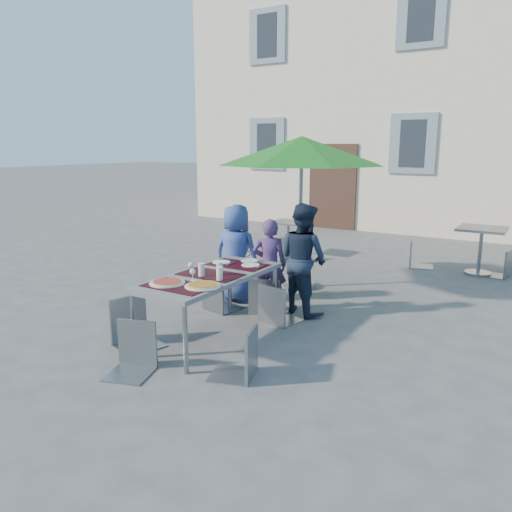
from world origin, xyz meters
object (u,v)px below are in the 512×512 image
Objects in this scene: pizza_near_left at (167,282)px; chair_0 at (218,271)px; chair_4 at (241,324)px; patio_umbrella at (302,152)px; chair_1 at (265,274)px; child_2 at (303,259)px; cafe_table_1 at (481,241)px; dining_table at (210,279)px; chair_2 at (277,281)px; cafe_table_0 at (288,233)px; bg_chair_l_0 at (235,227)px; bg_chair_r_0 at (283,233)px; bg_chair_r_1 at (504,246)px; chair_3 at (132,293)px; chair_5 at (131,318)px; child_1 at (269,265)px; bg_chair_l_1 at (418,237)px; pizza_near_right at (203,285)px; child_0 at (236,253)px.

pizza_near_left is 0.40× the size of chair_0.
patio_umbrella is at bearing 107.02° from chair_4.
child_2 is at bearing 36.26° from chair_1.
chair_0 is 1.16× the size of cafe_table_1.
dining_table is at bearing -114.53° from cafe_table_1.
chair_4 is 0.37× the size of patio_umbrella.
patio_umbrella reaches higher than chair_2.
cafe_table_0 is at bearing 107.12° from dining_table.
chair_4 is at bearing -5.40° from pizza_near_left.
bg_chair_l_0 is 4.53m from cafe_table_1.
patio_umbrella is 3.04m from bg_chair_l_0.
bg_chair_r_0 is 3.80m from bg_chair_r_1.
child_2 reaches higher than bg_chair_r_0.
chair_3 is 0.70m from chair_5.
child_1 is 3.54m from bg_chair_l_0.
cafe_table_0 is at bearing 113.48° from chair_4.
bg_chair_r_0 reaches higher than bg_chair_r_1.
child_1 is 0.46m from child_2.
chair_1 reaches higher than dining_table.
chair_2 is 1.74m from chair_3.
child_1 reaches higher than bg_chair_l_1.
chair_3 is 4.77m from bg_chair_l_0.
bg_chair_l_0 is 1.11m from bg_chair_r_0.
chair_2 is at bearing -48.68° from bg_chair_l_0.
pizza_near_left is 0.26× the size of child_2.
bg_chair_r_0 reaches higher than pizza_near_left.
pizza_near_right is at bearing -110.40° from cafe_table_1.
chair_4 is 3.55m from patio_umbrella.
patio_umbrella is 2.71× the size of bg_chair_r_0.
chair_5 reaches higher than cafe_table_0.
chair_0 is 1.02× the size of bg_chair_r_0.
child_0 reaches higher than bg_chair_r_1.
bg_chair_l_0 is at bearing 130.26° from chair_1.
dining_table is 1.97× the size of chair_2.
dining_table is 0.74× the size of patio_umbrella.
pizza_near_left is 0.39× the size of bg_chair_l_0.
pizza_near_right is 0.54× the size of cafe_table_0.
child_2 reaches higher than child_0.
cafe_table_0 is (-1.84, 3.05, -0.28)m from child_2.
child_0 is 1.49× the size of chair_5.
bg_chair_r_0 is at bearing -0.95° from bg_chair_l_0.
chair_4 is 1.02× the size of bg_chair_r_1.
bg_chair_l_0 is at bearing -150.45° from cafe_table_0.
pizza_near_right is 1.82m from child_2.
patio_umbrella is at bearing -33.62° from bg_chair_l_0.
child_0 is 1.47× the size of bg_chair_l_1.
chair_1 is 2.05m from patio_umbrella.
pizza_near_left is at bearing -164.73° from pizza_near_right.
chair_4 reaches higher than pizza_near_left.
chair_1 is (0.64, -0.27, -0.15)m from child_0.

